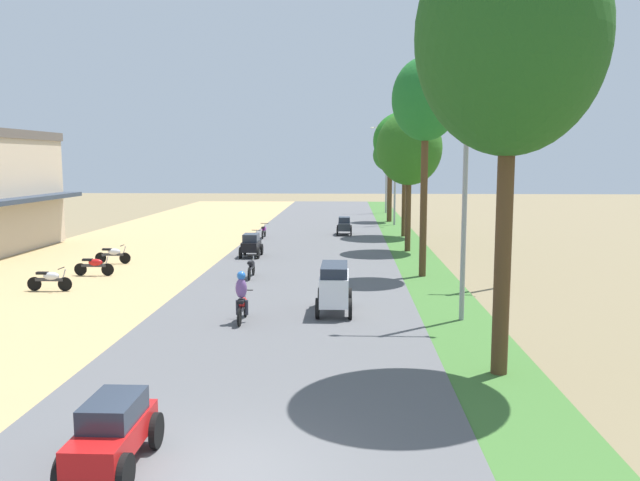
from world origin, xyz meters
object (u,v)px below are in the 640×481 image
object	(u,v)px
median_tree_fifth	(390,156)
median_tree_second	(426,101)
streetlamp_near	(465,171)
car_hatchback_black	(251,244)
utility_pole_near	(509,181)
motorbike_ahead_third	(255,238)
parked_motorbike_second	(50,279)
streetlamp_mid	(395,168)
parked_motorbike_fourth	(113,254)
parked_motorbike_third	(94,265)
motorbike_ahead_fourth	(264,230)
car_van_white	(334,285)
car_sedan_red	(113,430)
median_tree_nearest	(511,38)
streetlamp_far	(386,163)
car_hatchback_charcoal	(344,225)
median_tree_fourth	(405,141)
median_tree_third	(409,149)
motorbike_ahead_second	(251,267)
motorbike_foreground_rider	(242,298)

from	to	relation	value
median_tree_fifth	median_tree_second	bearing A→B (deg)	-90.30
streetlamp_near	car_hatchback_black	distance (m)	16.49
utility_pole_near	motorbike_ahead_third	bearing A→B (deg)	136.77
parked_motorbike_second	streetlamp_mid	bearing A→B (deg)	59.98
parked_motorbike_fourth	streetlamp_near	world-z (taller)	streetlamp_near
parked_motorbike_third	motorbike_ahead_fourth	distance (m)	15.33
utility_pole_near	car_van_white	size ratio (longest dim) A/B	3.49
parked_motorbike_fourth	car_sedan_red	xyz separation A→B (m)	(7.83, -21.27, 0.19)
median_tree_nearest	car_sedan_red	xyz separation A→B (m)	(-7.63, -5.24, -7.27)
streetlamp_mid	streetlamp_far	distance (m)	11.77
car_hatchback_charcoal	motorbike_ahead_third	bearing A→B (deg)	-130.18
median_tree_second	median_tree_fifth	distance (m)	25.72
median_tree_nearest	median_tree_fourth	size ratio (longest dim) A/B	1.28
parked_motorbike_third	car_sedan_red	xyz separation A→B (m)	(7.44, -17.90, 0.19)
median_tree_third	car_sedan_red	world-z (taller)	median_tree_third
streetlamp_far	motorbike_ahead_second	world-z (taller)	streetlamp_far
parked_motorbike_third	streetlamp_far	bearing A→B (deg)	66.79
car_hatchback_charcoal	motorbike_ahead_third	size ratio (longest dim) A/B	1.11
median_tree_nearest	streetlamp_far	size ratio (longest dim) A/B	1.27
parked_motorbike_fourth	streetlamp_mid	world-z (taller)	streetlamp_mid
median_tree_third	car_hatchback_charcoal	world-z (taller)	median_tree_third
car_hatchback_charcoal	motorbike_ahead_third	world-z (taller)	car_hatchback_charcoal
median_tree_nearest	motorbike_ahead_second	distance (m)	16.49
parked_motorbike_third	utility_pole_near	size ratio (longest dim) A/B	0.21
median_tree_nearest	streetlamp_far	bearing A→B (deg)	89.99
parked_motorbike_third	streetlamp_far	xyz separation A→B (m)	(15.08, 35.17, 4.34)
motorbike_ahead_second	motorbike_ahead_third	distance (m)	10.34
car_hatchback_charcoal	median_tree_second	bearing A→B (deg)	-77.13
parked_motorbike_second	motorbike_ahead_third	bearing A→B (deg)	65.03
motorbike_foreground_rider	car_van_white	bearing A→B (deg)	25.13
parked_motorbike_third	streetlamp_mid	distance (m)	28.12
median_tree_second	median_tree_third	bearing A→B (deg)	89.53
parked_motorbike_third	streetlamp_near	world-z (taller)	streetlamp_near
parked_motorbike_second	median_tree_nearest	bearing A→B (deg)	-30.79
median_tree_fifth	car_sedan_red	world-z (taller)	median_tree_fifth
car_sedan_red	motorbike_foreground_rider	bearing A→B (deg)	86.76
streetlamp_near	motorbike_ahead_third	distance (m)	20.14
streetlamp_near	streetlamp_mid	size ratio (longest dim) A/B	1.07
parked_motorbike_fourth	streetlamp_far	bearing A→B (deg)	64.07
parked_motorbike_fourth	median_tree_nearest	size ratio (longest dim) A/B	0.17
median_tree_third	median_tree_fifth	size ratio (longest dim) A/B	1.14
parked_motorbike_fourth	median_tree_third	size ratio (longest dim) A/B	0.23
motorbike_ahead_second	motorbike_ahead_third	xyz separation A→B (m)	(-1.31, 10.25, 0.00)
parked_motorbike_fourth	utility_pole_near	bearing A→B (deg)	-14.62
median_tree_nearest	car_van_white	world-z (taller)	median_tree_nearest
parked_motorbike_fourth	motorbike_foreground_rider	xyz separation A→B (m)	(8.38, -11.40, 0.30)
median_tree_fifth	motorbike_ahead_second	size ratio (longest dim) A/B	3.85
median_tree_fourth	car_sedan_red	distance (m)	34.90
streetlamp_mid	median_tree_fourth	bearing A→B (deg)	-89.67
median_tree_third	streetlamp_far	xyz separation A→B (m)	(0.30, 26.63, -0.96)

